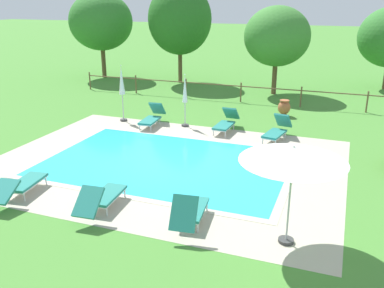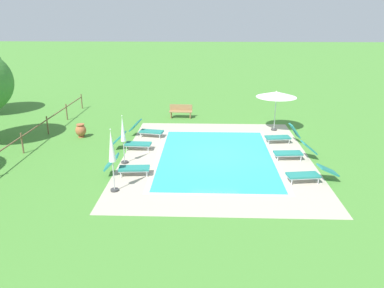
% 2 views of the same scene
% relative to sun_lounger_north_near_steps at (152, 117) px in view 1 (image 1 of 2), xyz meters
% --- Properties ---
extents(ground_plane, '(160.00, 160.00, 0.00)m').
position_rel_sun_lounger_north_near_steps_xyz_m(ground_plane, '(2.35, -3.82, -0.39)').
color(ground_plane, '#478433').
extents(pool_deck_paving, '(11.62, 8.95, 0.01)m').
position_rel_sun_lounger_north_near_steps_xyz_m(pool_deck_paving, '(2.35, -3.82, -0.38)').
color(pool_deck_paving, '#B2A893').
rests_on(pool_deck_paving, ground).
extents(swimming_pool_water, '(8.02, 5.34, 0.01)m').
position_rel_sun_lounger_north_near_steps_xyz_m(swimming_pool_water, '(2.35, -3.82, -0.38)').
color(swimming_pool_water, '#2DB7C6').
rests_on(swimming_pool_water, ground).
extents(pool_coping_rim, '(8.50, 5.82, 0.01)m').
position_rel_sun_lounger_north_near_steps_xyz_m(pool_coping_rim, '(2.35, -3.82, -0.38)').
color(pool_coping_rim, '#C0B59F').
rests_on(pool_coping_rim, ground).
extents(sun_lounger_north_near_steps, '(0.75, 1.96, 0.94)m').
position_rel_sun_lounger_north_near_steps_xyz_m(sun_lounger_north_near_steps, '(0.00, 0.00, 0.00)').
color(sun_lounger_north_near_steps, '#237A70').
rests_on(sun_lounger_north_near_steps, ground).
extents(sun_lounger_north_mid, '(0.88, 2.14, 0.70)m').
position_rel_sun_lounger_north_near_steps_xyz_m(sun_lounger_north_mid, '(-0.42, -7.60, -0.04)').
color(sun_lounger_north_mid, '#237A70').
rests_on(sun_lounger_north_mid, ground).
extents(sun_lounger_north_far, '(0.93, 1.98, 0.95)m').
position_rel_sun_lounger_north_near_steps_xyz_m(sun_lounger_north_far, '(5.43, -0.01, 0.00)').
color(sun_lounger_north_far, '#237A70').
rests_on(sun_lounger_north_far, ground).
extents(sun_lounger_north_end, '(0.82, 1.87, 1.02)m').
position_rel_sun_lounger_north_near_steps_xyz_m(sun_lounger_north_end, '(4.59, -7.42, 0.01)').
color(sun_lounger_north_end, '#237A70').
rests_on(sun_lounger_north_end, ground).
extents(sun_lounger_south_near_corner, '(0.67, 1.96, 0.91)m').
position_rel_sun_lounger_north_near_steps_xyz_m(sun_lounger_south_near_corner, '(3.23, 0.38, -0.00)').
color(sun_lounger_south_near_corner, '#237A70').
rests_on(sun_lounger_south_near_corner, ground).
extents(sun_lounger_south_mid, '(0.76, 2.02, 0.87)m').
position_rel_sun_lounger_north_near_steps_xyz_m(sun_lounger_south_mid, '(2.16, -7.50, -0.01)').
color(sun_lounger_south_mid, '#237A70').
rests_on(sun_lounger_south_mid, ground).
extents(patio_umbrella_open_foreground, '(2.32, 2.32, 2.35)m').
position_rel_sun_lounger_north_near_steps_xyz_m(patio_umbrella_open_foreground, '(6.92, -7.37, 1.75)').
color(patio_umbrella_open_foreground, '#383838').
rests_on(patio_umbrella_open_foreground, ground).
extents(patio_umbrella_closed_row_west, '(0.32, 0.32, 2.53)m').
position_rel_sun_lounger_north_near_steps_xyz_m(patio_umbrella_closed_row_west, '(-1.55, 0.22, 1.30)').
color(patio_umbrella_closed_row_west, '#383838').
rests_on(patio_umbrella_closed_row_west, ground).
extents(patio_umbrella_closed_row_mid_west, '(0.32, 0.32, 2.28)m').
position_rel_sun_lounger_north_near_steps_xyz_m(patio_umbrella_closed_row_mid_west, '(1.38, 0.42, 1.04)').
color(patio_umbrella_closed_row_mid_west, '#383838').
rests_on(patio_umbrella_closed_row_mid_west, ground).
extents(terracotta_urn_near_fence, '(0.58, 0.58, 0.77)m').
position_rel_sun_lounger_north_near_steps_xyz_m(terracotta_urn_near_fence, '(5.14, 3.63, 0.03)').
color(terracotta_urn_near_fence, '#A85B38').
rests_on(terracotta_urn_near_fence, ground).
extents(perimeter_fence, '(18.96, 0.08, 1.05)m').
position_rel_sun_lounger_north_near_steps_xyz_m(perimeter_fence, '(2.51, 5.70, 0.30)').
color(perimeter_fence, brown).
rests_on(perimeter_fence, ground).
extents(tree_far_west, '(4.28, 4.28, 5.72)m').
position_rel_sun_lounger_north_near_steps_xyz_m(tree_far_west, '(-8.36, 9.65, 3.39)').
color(tree_far_west, brown).
rests_on(tree_far_west, ground).
extents(tree_west_mid, '(3.69, 3.69, 4.93)m').
position_rel_sun_lounger_north_near_steps_xyz_m(tree_west_mid, '(3.81, 8.36, 2.87)').
color(tree_west_mid, brown).
rests_on(tree_west_mid, ground).
extents(tree_east_mid, '(4.03, 4.03, 6.25)m').
position_rel_sun_lounger_north_near_steps_xyz_m(tree_east_mid, '(-2.62, 9.75, 3.63)').
color(tree_east_mid, brown).
rests_on(tree_east_mid, ground).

